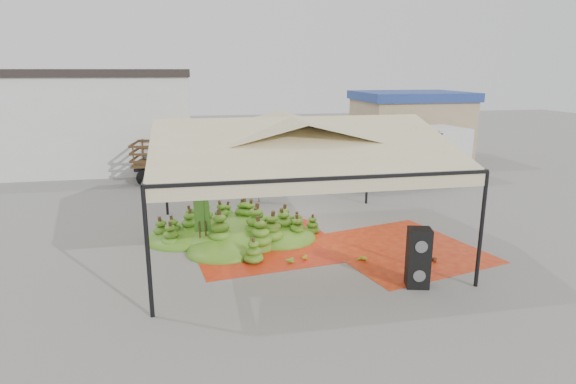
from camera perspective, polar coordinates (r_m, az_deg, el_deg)
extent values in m
plane|color=slate|center=(15.43, 0.36, -6.07)|extent=(90.00, 90.00, 0.00)
cylinder|color=black|center=(10.93, -16.28, -7.06)|extent=(0.10, 0.10, 3.00)
cylinder|color=black|center=(12.90, 21.93, -4.25)|extent=(0.10, 0.10, 3.00)
cylinder|color=black|center=(18.61, -14.35, 1.84)|extent=(0.10, 0.10, 3.00)
cylinder|color=black|center=(19.83, 9.41, 2.84)|extent=(0.10, 0.10, 3.00)
pyramid|color=beige|center=(14.59, 0.39, 6.92)|extent=(8.00, 8.00, 1.00)
cube|color=black|center=(14.66, 0.38, 4.99)|extent=(8.00, 8.00, 0.08)
cube|color=beige|center=(14.69, 0.38, 4.29)|extent=(8.00, 8.00, 0.36)
cube|color=silver|center=(29.18, -25.48, 7.28)|extent=(14.00, 6.00, 5.00)
cube|color=black|center=(29.04, -26.06, 12.56)|extent=(14.30, 6.30, 0.40)
cube|color=tan|center=(30.30, 14.16, 7.10)|extent=(6.00, 5.00, 3.60)
cube|color=navy|center=(30.12, 14.40, 10.97)|extent=(6.30, 5.30, 0.50)
cube|color=red|center=(15.27, -2.77, -6.29)|extent=(5.00, 4.82, 0.01)
cube|color=#DE4F14|center=(15.34, 13.26, -6.57)|extent=(5.23, 5.38, 0.01)
ellipsoid|color=#3B841B|center=(15.62, -6.39, -3.53)|extent=(6.74, 6.01, 1.23)
ellipsoid|color=gold|center=(14.16, 1.63, -7.60)|extent=(0.48, 0.42, 0.19)
ellipsoid|color=gold|center=(14.11, 8.68, -7.83)|extent=(0.55, 0.54, 0.19)
ellipsoid|color=#5A2F14|center=(14.56, 16.61, -7.61)|extent=(0.40, 0.33, 0.18)
ellipsoid|color=#5F3215|center=(13.42, 15.27, -9.41)|extent=(0.47, 0.41, 0.19)
ellipsoid|color=#52811B|center=(13.96, -0.04, -7.85)|extent=(0.62, 0.60, 0.22)
ellipsoid|color=#316E17|center=(13.02, -3.32, 2.06)|extent=(0.24, 0.24, 0.20)
ellipsoid|color=#316E17|center=(13.30, 3.10, 2.33)|extent=(0.24, 0.24, 0.20)
cube|color=black|center=(12.81, 15.07, -9.14)|extent=(0.66, 0.61, 0.77)
cube|color=black|center=(12.53, 15.30, -5.89)|extent=(0.66, 0.61, 0.77)
imported|color=gray|center=(20.00, -4.04, 1.42)|extent=(0.68, 0.46, 1.85)
cube|color=#483118|center=(24.25, -12.55, 3.40)|extent=(4.64, 2.57, 0.11)
cube|color=white|center=(23.97, -5.65, 3.76)|extent=(1.82, 2.13, 2.03)
cylinder|color=black|center=(23.80, -16.57, 1.63)|extent=(0.82, 0.36, 0.79)
cylinder|color=black|center=(25.48, -15.74, 2.51)|extent=(0.82, 0.36, 0.79)
cylinder|color=black|center=(23.34, -9.78, 1.79)|extent=(0.82, 0.36, 0.79)
cylinder|color=black|center=(25.06, -9.40, 2.66)|extent=(0.82, 0.36, 0.79)
cylinder|color=black|center=(23.24, -6.10, 1.86)|extent=(0.82, 0.36, 0.79)
cylinder|color=black|center=(24.96, -5.97, 2.73)|extent=(0.82, 0.36, 0.79)
ellipsoid|color=#527F1A|center=(24.17, -12.60, 4.42)|extent=(3.70, 2.02, 0.62)
cube|color=yellow|center=(24.05, -11.61, 5.28)|extent=(1.97, 1.97, 0.22)
cube|color=#4F3A1A|center=(23.82, 10.41, 3.89)|extent=(5.84, 3.28, 0.13)
cube|color=silver|center=(25.78, 17.56, 4.50)|extent=(2.31, 2.69, 2.55)
cylinder|color=black|center=(22.07, 7.21, 1.43)|extent=(1.03, 0.46, 1.00)
cylinder|color=black|center=(24.03, 4.88, 2.55)|extent=(1.03, 0.46, 1.00)
cylinder|color=black|center=(23.83, 14.90, 2.02)|extent=(1.03, 0.46, 1.00)
cylinder|color=black|center=(25.66, 12.16, 3.03)|extent=(1.03, 0.46, 1.00)
cylinder|color=black|center=(24.92, 18.51, 2.28)|extent=(1.03, 0.46, 1.00)
cylinder|color=black|center=(26.67, 15.64, 3.24)|extent=(1.03, 0.46, 1.00)
ellipsoid|color=#3A7B19|center=(23.73, 10.47, 5.21)|extent=(4.67, 2.58, 0.78)
cube|color=#FFFD1C|center=(23.94, 11.68, 6.31)|extent=(2.50, 2.49, 0.28)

